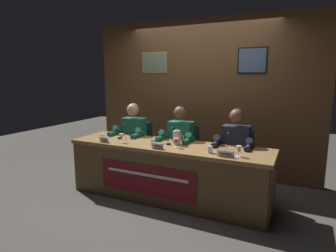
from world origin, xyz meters
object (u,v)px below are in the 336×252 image
Objects in this scene: panelist_left at (131,136)px; nameplate_right at (226,153)px; chair_left at (138,150)px; juice_glass_left at (121,136)px; chair_right at (237,163)px; water_pitcher_central at (177,138)px; juice_glass_right at (239,149)px; panelist_center at (178,141)px; nameplate_left at (105,139)px; juice_glass_center at (176,141)px; microphone_right at (226,145)px; microphone_left at (121,133)px; water_cup_right at (210,150)px; panelist_right at (234,147)px; microphone_center at (170,139)px; water_cup_center at (153,142)px; conference_table at (164,164)px; chair_center at (183,156)px; water_cup_left at (103,137)px; nameplate_center at (158,146)px.

nameplate_right is at bearing -19.71° from panelist_left.
chair_left is 7.39× the size of juice_glass_left.
water_pitcher_central is (-0.70, -0.51, 0.41)m from chair_right.
panelist_left reaches higher than nameplate_right.
panelist_center is at bearing 151.90° from juice_glass_right.
nameplate_left is 1.03m from juice_glass_center.
microphone_right is 1.03× the size of water_pitcher_central.
juice_glass_left is 0.80m from juice_glass_center.
juice_glass_center is 1.00× the size of juice_glass_right.
microphone_left is 1.44m from water_cup_right.
juice_glass_center is (0.95, -0.15, 0.01)m from microphone_left.
water_cup_right is at bearing -108.83° from panelist_right.
water_cup_center is at bearing -141.41° from microphone_center.
microphone_center reaches higher than water_cup_right.
nameplate_right is at bearing -9.69° from conference_table.
juice_glass_center is at bearing -70.09° from panelist_center.
chair_center is at bearing 146.05° from microphone_right.
panelist_left is 0.81m from water_cup_center.
chair_left is (-0.82, 0.65, -0.06)m from conference_table.
panelist_left is 0.82m from panelist_center.
microphone_center is at bearing 138.37° from juice_glass_center.
chair_left is 1.00× the size of chair_center.
conference_table is 22.21× the size of juice_glass_right.
microphone_left is at bearing 179.52° from microphone_right.
juice_glass_left is 1.54m from panelist_right.
juice_glass_center is at bearing -75.83° from chair_center.
conference_table is 1.05m from chair_left.
microphone_center is 0.87m from nameplate_right.
panelist_right is at bearing 35.32° from juice_glass_center.
water_pitcher_central reaches higher than water_cup_left.
microphone_left is at bearing 125.73° from juice_glass_left.
panelist_center is 5.92× the size of water_pitcher_central.
chair_left reaches higher than water_cup_right.
nameplate_center is 0.89× the size of nameplate_right.
panelist_left is 5.75× the size of microphone_center.
water_cup_right is (-0.21, 0.08, -0.00)m from nameplate_right.
microphone_right is (1.41, 0.20, -0.01)m from juice_glass_left.
chair_left is 5.22× the size of nameplate_center.
panelist_center reaches higher than nameplate_center.
water_cup_center reaches higher than conference_table.
microphone_center reaches higher than water_cup_center.
water_cup_left is 1.81m from nameplate_right.
panelist_right is at bearing 0.00° from panelist_center.
conference_table is 2.21× the size of panelist_right.
nameplate_right is (1.48, -0.07, -0.05)m from juice_glass_left.
nameplate_right is (0.03, -0.80, 0.35)m from chair_right.
conference_table is 0.71m from water_cup_right.
panelist_left is 5.75× the size of microphone_left.
panelist_left is at bearing 96.26° from microphone_left.
microphone_right is (-0.20, 0.20, -0.01)m from juice_glass_right.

